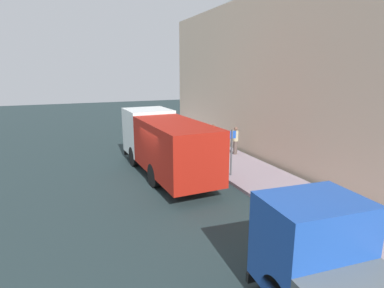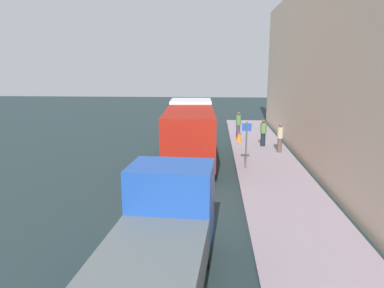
% 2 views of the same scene
% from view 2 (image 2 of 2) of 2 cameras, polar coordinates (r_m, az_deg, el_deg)
% --- Properties ---
extents(ground, '(80.00, 80.00, 0.00)m').
position_cam_2_polar(ground, '(18.08, -2.66, -3.68)').
color(ground, '#213032').
extents(sidewalk, '(3.25, 30.00, 0.15)m').
position_cam_2_polar(sidewalk, '(18.16, 12.03, -3.62)').
color(sidewalk, gray).
rests_on(sidewalk, ground).
extents(building_facade, '(0.50, 30.00, 9.30)m').
position_cam_2_polar(building_facade, '(17.94, 19.55, 10.57)').
color(building_facade, beige).
rests_on(building_facade, ground).
extents(large_utility_truck, '(2.70, 8.24, 2.99)m').
position_cam_2_polar(large_utility_truck, '(18.85, -0.33, 2.23)').
color(large_utility_truck, white).
rests_on(large_utility_truck, ground).
extents(small_flatbed_truck, '(2.45, 5.25, 2.51)m').
position_cam_2_polar(small_flatbed_truck, '(8.55, -4.77, -14.04)').
color(small_flatbed_truck, '#1E49A4').
rests_on(small_flatbed_truck, ground).
extents(pedestrian_walking, '(0.47, 0.47, 1.67)m').
position_cam_2_polar(pedestrian_walking, '(20.91, 13.66, 1.10)').
color(pedestrian_walking, brown).
rests_on(pedestrian_walking, sidewalk).
extents(pedestrian_standing, '(0.47, 0.47, 1.63)m').
position_cam_2_polar(pedestrian_standing, '(22.32, 11.14, 1.82)').
color(pedestrian_standing, '#17212D').
rests_on(pedestrian_standing, sidewalk).
extents(pedestrian_third, '(0.41, 0.41, 1.77)m').
position_cam_2_polar(pedestrian_third, '(24.43, 7.29, 3.07)').
color(pedestrian_third, '#49314D').
rests_on(pedestrian_third, sidewalk).
extents(traffic_cone_orange, '(0.41, 0.41, 0.59)m').
position_cam_2_polar(traffic_cone_orange, '(23.59, 7.39, 1.14)').
color(traffic_cone_orange, orange).
rests_on(traffic_cone_orange, sidewalk).
extents(street_sign_post, '(0.44, 0.08, 2.23)m').
position_cam_2_polar(street_sign_post, '(17.27, 8.54, 0.50)').
color(street_sign_post, '#4C5156').
rests_on(street_sign_post, sidewalk).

